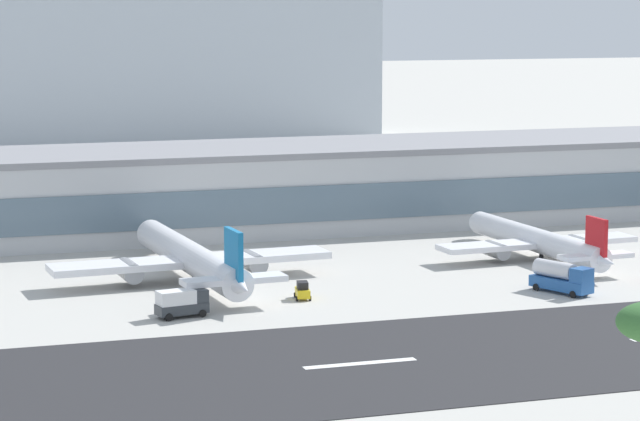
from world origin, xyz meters
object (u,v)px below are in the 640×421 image
service_box_truck_1 (182,302)px  airliner_red_tail_gate_2 (541,242)px  service_baggage_tug_0 (303,291)px  distant_hotel_block (101,64)px  terminal_building (291,186)px  service_fuel_truck_2 (561,277)px  airliner_blue_tail_gate_1 (194,260)px

service_box_truck_1 → airliner_red_tail_gate_2: bearing=9.1°
airliner_red_tail_gate_2 → service_baggage_tug_0: bearing=106.9°
distant_hotel_block → service_baggage_tug_0: 199.24m
terminal_building → service_baggage_tug_0: (-15.00, -54.38, -5.68)m
distant_hotel_block → service_box_truck_1: size_ratio=22.74×
terminal_building → airliner_red_tail_gate_2: bearing=-57.6°
service_baggage_tug_0 → service_box_truck_1: size_ratio=0.54×
distant_hotel_block → service_fuel_truck_2: distant_hotel_block is taller
terminal_building → service_box_truck_1: terminal_building is taller
terminal_building → distant_hotel_block: size_ratio=1.30×
distant_hotel_block → service_baggage_tug_0: bearing=-92.2°
distant_hotel_block → airliner_blue_tail_gate_1: size_ratio=3.12×
airliner_red_tail_gate_2 → service_box_truck_1: (-56.56, -19.93, -0.82)m
distant_hotel_block → terminal_building: bearing=-87.0°
terminal_building → airliner_blue_tail_gate_1: size_ratio=4.05×
airliner_blue_tail_gate_1 → airliner_red_tail_gate_2: size_ratio=1.18×
distant_hotel_block → service_fuel_truck_2: 207.13m
service_baggage_tug_0 → service_fuel_truck_2: 32.88m
airliner_blue_tail_gate_1 → service_baggage_tug_0: airliner_blue_tail_gate_1 is taller
terminal_building → service_baggage_tug_0: terminal_building is taller
distant_hotel_block → service_box_truck_1: 205.62m
airliner_blue_tail_gate_1 → airliner_red_tail_gate_2: (50.72, 0.65, -0.47)m
distant_hotel_block → service_box_truck_1: bearing=-96.7°
terminal_building → airliner_blue_tail_gate_1: terminal_building is taller
distant_hotel_block → service_fuel_truck_2: (24.59, -204.82, -18.64)m
terminal_building → service_baggage_tug_0: size_ratio=54.35×
service_baggage_tug_0 → service_fuel_truck_2: size_ratio=0.39×
service_box_truck_1 → service_fuel_truck_2: size_ratio=0.72×
airliner_red_tail_gate_2 → service_box_truck_1: bearing=106.2°
airliner_red_tail_gate_2 → service_fuel_truck_2: airliner_red_tail_gate_2 is taller
service_fuel_truck_2 → distant_hotel_block: bearing=164.3°
terminal_building → service_baggage_tug_0: bearing=-105.4°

